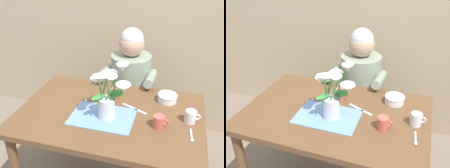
{
  "view_description": "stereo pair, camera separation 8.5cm",
  "coord_description": "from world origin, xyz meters",
  "views": [
    {
      "loc": [
        0.39,
        -1.33,
        1.68
      ],
      "look_at": [
        0.0,
        0.05,
        0.92
      ],
      "focal_mm": 40.8,
      "sensor_mm": 36.0,
      "label": 1
    },
    {
      "loc": [
        0.47,
        -1.31,
        1.68
      ],
      "look_at": [
        0.0,
        0.05,
        0.92
      ],
      "focal_mm": 40.8,
      "sensor_mm": 36.0,
      "label": 2
    }
  ],
  "objects": [
    {
      "name": "wood_panel_backdrop",
      "position": [
        0.0,
        1.05,
        1.25
      ],
      "size": [
        4.0,
        0.1,
        2.5
      ],
      "primitive_type": "cube",
      "color": "tan",
      "rests_on": "ground_plane"
    },
    {
      "name": "dining_table",
      "position": [
        0.0,
        0.0,
        0.64
      ],
      "size": [
        1.2,
        0.8,
        0.74
      ],
      "color": "brown",
      "rests_on": "ground_plane"
    },
    {
      "name": "seated_person",
      "position": [
        0.01,
        0.62,
        0.56
      ],
      "size": [
        0.45,
        0.47,
        1.14
      ],
      "rotation": [
        0.0,
        0.0,
        0.06
      ],
      "color": "#4C4C56",
      "rests_on": "ground_plane"
    },
    {
      "name": "striped_placemat",
      "position": [
        -0.03,
        -0.07,
        0.74
      ],
      "size": [
        0.4,
        0.28,
        0.0
      ],
      "primitive_type": "cube",
      "color": "#6B93D1",
      "rests_on": "dining_table"
    },
    {
      "name": "flower_vase",
      "position": [
        0.01,
        -0.06,
        0.92
      ],
      "size": [
        0.27,
        0.27,
        0.36
      ],
      "color": "silver",
      "rests_on": "dining_table"
    },
    {
      "name": "ceramic_bowl",
      "position": [
        0.35,
        0.24,
        0.77
      ],
      "size": [
        0.14,
        0.14,
        0.06
      ],
      "color": "white",
      "rests_on": "dining_table"
    },
    {
      "name": "dinner_knife",
      "position": [
        0.15,
        0.07,
        0.74
      ],
      "size": [
        0.18,
        0.1,
        0.0
      ],
      "primitive_type": "cube",
      "rotation": [
        0.0,
        0.0,
        -0.44
      ],
      "color": "silver",
      "rests_on": "dining_table"
    },
    {
      "name": "coffee_cup",
      "position": [
        0.51,
        0.03,
        0.78
      ],
      "size": [
        0.09,
        0.07,
        0.08
      ],
      "color": "silver",
      "rests_on": "dining_table"
    },
    {
      "name": "tea_cup",
      "position": [
        -0.02,
        0.15,
        0.78
      ],
      "size": [
        0.09,
        0.07,
        0.08
      ],
      "color": "#CC564C",
      "rests_on": "dining_table"
    },
    {
      "name": "ceramic_mug",
      "position": [
        0.33,
        -0.08,
        0.78
      ],
      "size": [
        0.09,
        0.07,
        0.08
      ],
      "color": "#CC564C",
      "rests_on": "dining_table"
    },
    {
      "name": "spoon_0",
      "position": [
        0.52,
        -0.12,
        0.74
      ],
      "size": [
        0.03,
        0.12,
        0.01
      ],
      "color": "silver",
      "rests_on": "dining_table"
    },
    {
      "name": "spoon_1",
      "position": [
        -0.19,
        0.06,
        0.74
      ],
      "size": [
        0.05,
        0.12,
        0.01
      ],
      "color": "silver",
      "rests_on": "dining_table"
    }
  ]
}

